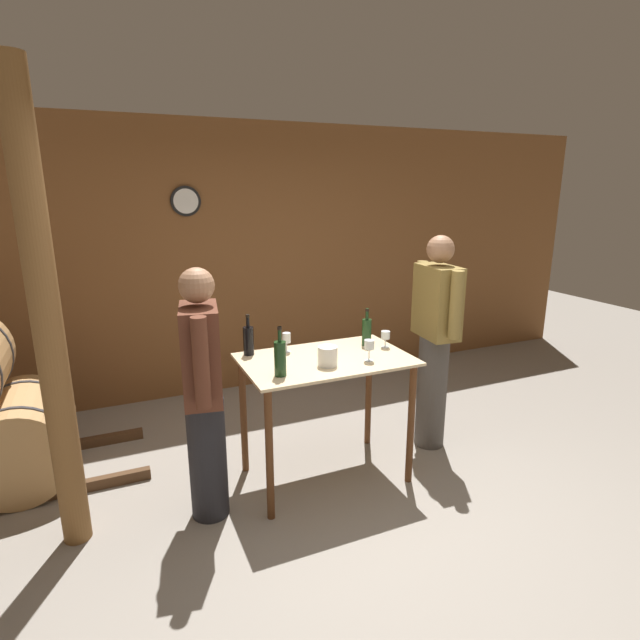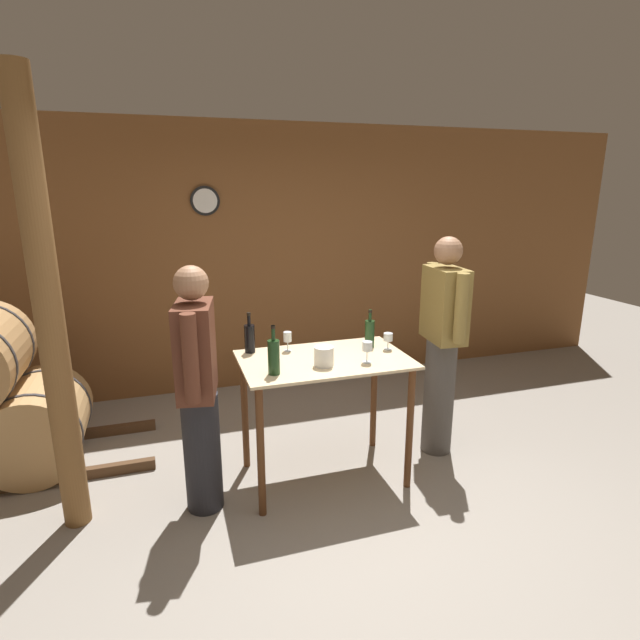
{
  "view_description": "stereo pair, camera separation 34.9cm",
  "coord_description": "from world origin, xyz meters",
  "px_view_note": "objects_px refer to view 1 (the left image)",
  "views": [
    {
      "loc": [
        -1.4,
        -2.45,
        2.08
      ],
      "look_at": [
        -0.05,
        0.65,
        1.17
      ],
      "focal_mm": 28.0,
      "sensor_mm": 36.0,
      "label": 1
    },
    {
      "loc": [
        -1.07,
        -2.57,
        2.08
      ],
      "look_at": [
        -0.05,
        0.65,
        1.17
      ],
      "focal_mm": 28.0,
      "sensor_mm": 36.0,
      "label": 2
    }
  ],
  "objects_px": {
    "wine_bottle_far_left": "(248,340)",
    "wine_glass_near_right": "(385,336)",
    "wooden_post": "(47,325)",
    "wine_bottle_left": "(280,357)",
    "wine_glass_near_left": "(287,339)",
    "ice_bucket": "(328,356)",
    "wine_glass_near_center": "(369,345)",
    "wine_bottle_center": "(367,331)",
    "person_host": "(435,339)",
    "person_visitor_with_scarf": "(203,392)"
  },
  "relations": [
    {
      "from": "wine_bottle_far_left",
      "to": "wine_glass_near_right",
      "type": "distance_m",
      "value": 1.0
    },
    {
      "from": "wooden_post",
      "to": "wine_bottle_left",
      "type": "xyz_separation_m",
      "value": [
        1.27,
        -0.17,
        -0.31
      ]
    },
    {
      "from": "wine_glass_near_left",
      "to": "ice_bucket",
      "type": "bearing_deg",
      "value": -67.71
    },
    {
      "from": "wine_glass_near_left",
      "to": "wine_glass_near_center",
      "type": "bearing_deg",
      "value": -41.9
    },
    {
      "from": "wooden_post",
      "to": "wine_bottle_center",
      "type": "xyz_separation_m",
      "value": [
        2.07,
        0.16,
        -0.32
      ]
    },
    {
      "from": "ice_bucket",
      "to": "person_host",
      "type": "bearing_deg",
      "value": 12.53
    },
    {
      "from": "wine_glass_near_center",
      "to": "ice_bucket",
      "type": "height_order",
      "value": "wine_glass_near_center"
    },
    {
      "from": "wooden_post",
      "to": "wine_bottle_center",
      "type": "distance_m",
      "value": 2.1
    },
    {
      "from": "ice_bucket",
      "to": "wine_bottle_far_left",
      "type": "bearing_deg",
      "value": 134.42
    },
    {
      "from": "ice_bucket",
      "to": "person_visitor_with_scarf",
      "type": "relative_size",
      "value": 0.08
    },
    {
      "from": "wine_glass_near_center",
      "to": "person_host",
      "type": "bearing_deg",
      "value": 19.41
    },
    {
      "from": "wine_glass_near_center",
      "to": "wine_glass_near_right",
      "type": "bearing_deg",
      "value": 39.88
    },
    {
      "from": "wine_bottle_far_left",
      "to": "wine_glass_near_left",
      "type": "distance_m",
      "value": 0.27
    },
    {
      "from": "wine_bottle_left",
      "to": "wine_bottle_far_left",
      "type": "bearing_deg",
      "value": 98.42
    },
    {
      "from": "wine_glass_near_left",
      "to": "wine_glass_near_right",
      "type": "relative_size",
      "value": 1.15
    },
    {
      "from": "wine_bottle_left",
      "to": "person_host",
      "type": "bearing_deg",
      "value": 11.38
    },
    {
      "from": "person_host",
      "to": "person_visitor_with_scarf",
      "type": "relative_size",
      "value": 1.06
    },
    {
      "from": "wine_glass_near_center",
      "to": "ice_bucket",
      "type": "bearing_deg",
      "value": 174.24
    },
    {
      "from": "wine_glass_near_center",
      "to": "wine_glass_near_right",
      "type": "distance_m",
      "value": 0.33
    },
    {
      "from": "wine_glass_near_right",
      "to": "wine_bottle_center",
      "type": "bearing_deg",
      "value": 135.92
    },
    {
      "from": "wine_bottle_left",
      "to": "wine_glass_near_left",
      "type": "xyz_separation_m",
      "value": [
        0.2,
        0.42,
        -0.02
      ]
    },
    {
      "from": "wine_bottle_center",
      "to": "wine_glass_near_left",
      "type": "bearing_deg",
      "value": 171.45
    },
    {
      "from": "person_visitor_with_scarf",
      "to": "wine_glass_near_right",
      "type": "bearing_deg",
      "value": 6.09
    },
    {
      "from": "wine_bottle_far_left",
      "to": "wine_glass_near_right",
      "type": "height_order",
      "value": "wine_bottle_far_left"
    },
    {
      "from": "wine_glass_near_right",
      "to": "person_host",
      "type": "height_order",
      "value": "person_host"
    },
    {
      "from": "wine_glass_near_center",
      "to": "person_visitor_with_scarf",
      "type": "distance_m",
      "value": 1.13
    },
    {
      "from": "wine_glass_near_center",
      "to": "person_visitor_with_scarf",
      "type": "bearing_deg",
      "value": 176.56
    },
    {
      "from": "wine_bottle_far_left",
      "to": "person_host",
      "type": "xyz_separation_m",
      "value": [
        1.46,
        -0.2,
        -0.12
      ]
    },
    {
      "from": "wine_bottle_far_left",
      "to": "wine_glass_near_right",
      "type": "xyz_separation_m",
      "value": [
        0.97,
        -0.24,
        -0.02
      ]
    },
    {
      "from": "wine_bottle_center",
      "to": "wine_glass_near_right",
      "type": "bearing_deg",
      "value": -44.08
    },
    {
      "from": "person_host",
      "to": "wooden_post",
      "type": "bearing_deg",
      "value": -177.76
    },
    {
      "from": "ice_bucket",
      "to": "wine_glass_near_center",
      "type": "bearing_deg",
      "value": -5.76
    },
    {
      "from": "wine_bottle_far_left",
      "to": "person_host",
      "type": "distance_m",
      "value": 1.47
    },
    {
      "from": "wine_glass_near_left",
      "to": "wine_bottle_center",
      "type": "bearing_deg",
      "value": -8.55
    },
    {
      "from": "wooden_post",
      "to": "wine_bottle_left",
      "type": "height_order",
      "value": "wooden_post"
    },
    {
      "from": "wine_glass_near_center",
      "to": "wine_bottle_center",
      "type": "bearing_deg",
      "value": 64.09
    },
    {
      "from": "wine_bottle_center",
      "to": "wine_glass_near_right",
      "type": "xyz_separation_m",
      "value": [
        0.1,
        -0.1,
        -0.02
      ]
    },
    {
      "from": "wine_glass_near_right",
      "to": "person_host",
      "type": "bearing_deg",
      "value": 5.52
    },
    {
      "from": "ice_bucket",
      "to": "person_visitor_with_scarf",
      "type": "distance_m",
      "value": 0.83
    },
    {
      "from": "wine_bottle_center",
      "to": "wine_bottle_left",
      "type": "bearing_deg",
      "value": -157.42
    },
    {
      "from": "wine_glass_near_left",
      "to": "wine_glass_near_center",
      "type": "relative_size",
      "value": 0.96
    },
    {
      "from": "person_visitor_with_scarf",
      "to": "ice_bucket",
      "type": "bearing_deg",
      "value": -2.6
    },
    {
      "from": "wine_bottle_center",
      "to": "ice_bucket",
      "type": "distance_m",
      "value": 0.53
    },
    {
      "from": "wine_glass_near_left",
      "to": "person_host",
      "type": "bearing_deg",
      "value": -6.9
    },
    {
      "from": "wine_bottle_left",
      "to": "person_visitor_with_scarf",
      "type": "height_order",
      "value": "person_visitor_with_scarf"
    },
    {
      "from": "wine_glass_near_center",
      "to": "person_host",
      "type": "height_order",
      "value": "person_host"
    },
    {
      "from": "wine_bottle_center",
      "to": "wine_glass_near_right",
      "type": "distance_m",
      "value": 0.15
    },
    {
      "from": "wooden_post",
      "to": "wine_glass_near_center",
      "type": "xyz_separation_m",
      "value": [
        1.91,
        -0.16,
        -0.32
      ]
    },
    {
      "from": "wooden_post",
      "to": "person_host",
      "type": "xyz_separation_m",
      "value": [
        2.65,
        0.1,
        -0.44
      ]
    },
    {
      "from": "ice_bucket",
      "to": "wooden_post",
      "type": "bearing_deg",
      "value": 175.52
    }
  ]
}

